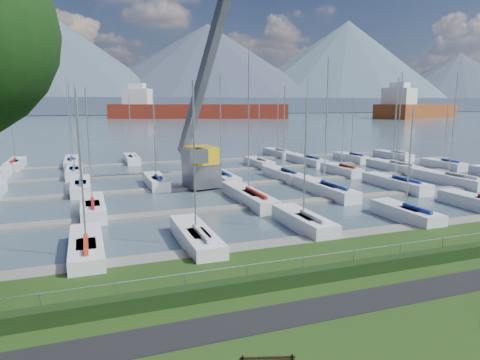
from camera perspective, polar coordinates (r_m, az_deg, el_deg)
name	(u,v)px	position (r m, az deg, el deg)	size (l,w,h in m)	color
path	(354,302)	(20.53, 15.00, -15.49)	(160.00, 2.00, 0.04)	black
water	(102,117)	(278.36, -17.89, 8.00)	(800.00, 540.00, 0.20)	#445864
hedge	(324,274)	(22.37, 11.16, -12.15)	(80.00, 0.70, 0.70)	black
fence	(321,255)	(22.38, 10.70, -9.79)	(0.04, 0.04, 80.00)	#919499
foothill	(98,106)	(348.17, -18.42, 9.40)	(900.00, 80.00, 12.00)	#424E61
mountains	(101,60)	(424.70, -18.05, 15.01)	(1190.00, 360.00, 115.00)	#475968
docks	(196,187)	(46.22, -5.94, -0.98)	(90.00, 41.60, 0.25)	gray
crane	(202,135)	(46.57, -5.09, 6.01)	(6.55, 13.20, 22.35)	slate
cargo_ship_mid	(191,111)	(244.79, -6.51, 9.09)	(98.28, 53.09, 21.50)	maroon
cargo_ship_east	(415,111)	(270.95, 22.36, 8.56)	(77.47, 49.72, 21.50)	brown
sailboat_fleet	(180,133)	(47.47, -7.95, 6.19)	(75.30, 49.29, 13.71)	navy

